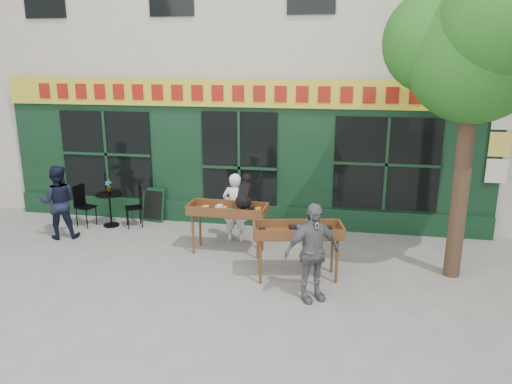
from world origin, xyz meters
TOP-DOWN VIEW (x-y plane):
  - ground at (0.00, 0.00)m, footprint 80.00×80.00m
  - building at (0.00, 5.97)m, footprint 14.00×7.26m
  - street_tree at (4.34, 0.36)m, footprint 3.05×2.90m
  - book_cart_center at (0.13, 0.63)m, footprint 1.52×0.66m
  - dog at (0.48, 0.58)m, footprint 0.36×0.61m
  - woman at (0.13, 1.28)m, footprint 0.54×0.36m
  - book_cart_right at (1.60, -0.32)m, footprint 1.60×0.92m
  - man_right at (1.90, -1.07)m, footprint 1.00×0.83m
  - bistro_table at (-2.89, 1.68)m, footprint 0.60×0.60m
  - bistro_chair_left at (-3.53, 1.60)m, footprint 0.44×0.44m
  - bistro_chair_right at (-2.26, 1.77)m, footprint 0.50×0.50m
  - potted_plant at (-2.89, 1.68)m, footprint 0.17×0.12m
  - man_left at (-3.59, 0.78)m, footprint 0.93×0.83m
  - chalkboard at (-2.06, 2.19)m, footprint 0.58×0.27m

SIDE VIEW (x-z plane):
  - ground at x=0.00m, z-range 0.00..0.00m
  - chalkboard at x=-2.06m, z-range 0.01..0.79m
  - bistro_table at x=-2.89m, z-range 0.16..0.92m
  - bistro_chair_left at x=-3.53m, z-range 0.08..1.03m
  - bistro_chair_right at x=-2.26m, z-range 0.08..1.03m
  - woman at x=0.13m, z-range 0.00..1.46m
  - man_left at x=-3.59m, z-range 0.00..1.58m
  - man_right at x=1.90m, z-range 0.00..1.60m
  - book_cart_center at x=0.13m, z-range 0.33..1.32m
  - book_cart_right at x=1.60m, z-range 0.33..1.32m
  - potted_plant at x=-2.89m, z-range 0.76..1.08m
  - dog at x=0.48m, z-range 0.99..1.59m
  - street_tree at x=4.34m, z-range 1.31..6.91m
  - building at x=0.00m, z-range -0.03..9.97m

